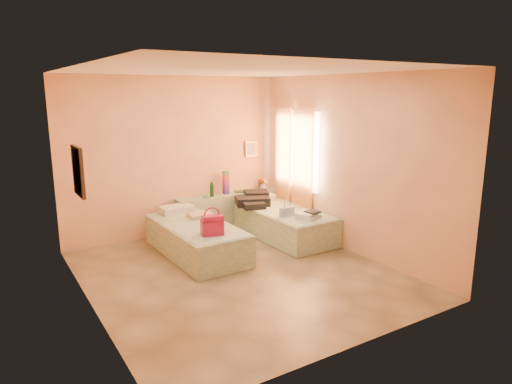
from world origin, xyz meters
TOP-DOWN VIEW (x-y plane):
  - ground at (0.00, 0.00)m, footprint 4.50×4.50m
  - room_walls at (0.21, 0.57)m, footprint 4.02×4.51m
  - headboard_ledge at (0.98, 2.10)m, footprint 2.05×0.30m
  - bed_left at (-0.17, 1.05)m, footprint 0.93×2.01m
  - bed_right at (1.50, 1.05)m, footprint 0.93×2.01m
  - water_bottle at (0.61, 2.05)m, footprint 0.09×0.09m
  - rainbow_box at (0.94, 2.12)m, footprint 0.10×0.10m
  - small_dish at (0.48, 2.03)m, footprint 0.17×0.17m
  - green_book at (1.22, 2.08)m, footprint 0.23×0.19m
  - flower_vase at (1.75, 2.10)m, footprint 0.26×0.26m
  - magenta_handbag at (-0.20, 0.42)m, footprint 0.35×0.24m
  - khaki_garment at (0.06, 1.38)m, footprint 0.42×0.35m
  - clothes_pile at (1.28, 1.64)m, footprint 0.78×0.78m
  - blue_handbag at (1.31, 0.67)m, footprint 0.25×0.12m
  - towel_stack at (1.53, 0.38)m, footprint 0.43×0.40m
  - sandal_pair at (1.59, 0.34)m, footprint 0.17×0.23m

SIDE VIEW (x-z plane):
  - ground at x=0.00m, z-range 0.00..0.00m
  - bed_left at x=-0.17m, z-range 0.00..0.50m
  - bed_right at x=1.50m, z-range 0.00..0.50m
  - headboard_ledge at x=0.98m, z-range 0.00..0.65m
  - khaki_garment at x=0.06m, z-range 0.50..0.57m
  - towel_stack at x=1.53m, z-range 0.50..0.60m
  - blue_handbag at x=1.31m, z-range 0.50..0.66m
  - clothes_pile at x=1.28m, z-range 0.50..0.69m
  - sandal_pair at x=1.59m, z-range 0.60..0.62m
  - magenta_handbag at x=-0.20m, z-range 0.50..0.80m
  - green_book at x=1.22m, z-range 0.65..0.68m
  - small_dish at x=0.48m, z-range 0.65..0.68m
  - water_bottle at x=0.61m, z-range 0.65..0.90m
  - flower_vase at x=1.75m, z-range 0.65..0.92m
  - rainbow_box at x=0.94m, z-range 0.65..1.08m
  - room_walls at x=0.21m, z-range 0.38..3.19m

